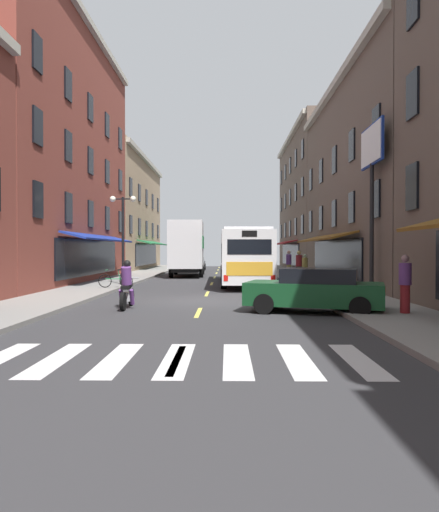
{
  "coord_description": "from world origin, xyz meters",
  "views": [
    {
      "loc": [
        0.92,
        -18.61,
        2.0
      ],
      "look_at": [
        0.53,
        5.66,
        1.7
      ],
      "focal_mm": 33.26,
      "sensor_mm": 36.0,
      "label": 1
    }
  ],
  "objects_px": {
    "transit_bus": "(243,256)",
    "sedan_near": "(195,264)",
    "pedestrian_near": "(299,265)",
    "pedestrian_rear": "(289,264)",
    "pedestrian_mid": "(305,267)",
    "box_truck": "(187,249)",
    "street_lamp_twin": "(123,235)",
    "billboard_sign": "(372,165)",
    "motorcycle_rider": "(127,288)",
    "bicycle_near": "(116,280)",
    "sedan_mid": "(315,290)",
    "pedestrian_far": "(405,283)"
  },
  "relations": [
    {
      "from": "pedestrian_mid",
      "to": "box_truck",
      "type": "bearing_deg",
      "value": 125.34
    },
    {
      "from": "sedan_near",
      "to": "sedan_mid",
      "type": "xyz_separation_m",
      "value": [
        5.93,
        -30.93,
        0.04
      ]
    },
    {
      "from": "sedan_near",
      "to": "pedestrian_near",
      "type": "distance_m",
      "value": 19.4
    },
    {
      "from": "transit_bus",
      "to": "pedestrian_near",
      "type": "relative_size",
      "value": 6.57
    },
    {
      "from": "sedan_near",
      "to": "pedestrian_rear",
      "type": "bearing_deg",
      "value": -63.01
    },
    {
      "from": "billboard_sign",
      "to": "pedestrian_rear",
      "type": "relative_size",
      "value": 3.9
    },
    {
      "from": "bicycle_near",
      "to": "street_lamp_twin",
      "type": "height_order",
      "value": "street_lamp_twin"
    },
    {
      "from": "motorcycle_rider",
      "to": "pedestrian_near",
      "type": "bearing_deg",
      "value": 57.43
    },
    {
      "from": "box_truck",
      "to": "pedestrian_rear",
      "type": "bearing_deg",
      "value": -29.93
    },
    {
      "from": "box_truck",
      "to": "street_lamp_twin",
      "type": "bearing_deg",
      "value": -103.88
    },
    {
      "from": "box_truck",
      "to": "pedestrian_mid",
      "type": "xyz_separation_m",
      "value": [
        7.85,
        -6.57,
        -1.15
      ]
    },
    {
      "from": "bicycle_near",
      "to": "motorcycle_rider",
      "type": "bearing_deg",
      "value": -73.78
    },
    {
      "from": "billboard_sign",
      "to": "street_lamp_twin",
      "type": "bearing_deg",
      "value": 155.72
    },
    {
      "from": "pedestrian_near",
      "to": "street_lamp_twin",
      "type": "height_order",
      "value": "street_lamp_twin"
    },
    {
      "from": "motorcycle_rider",
      "to": "pedestrian_mid",
      "type": "height_order",
      "value": "pedestrian_mid"
    },
    {
      "from": "pedestrian_far",
      "to": "pedestrian_near",
      "type": "bearing_deg",
      "value": 128.66
    },
    {
      "from": "box_truck",
      "to": "bicycle_near",
      "type": "height_order",
      "value": "box_truck"
    },
    {
      "from": "motorcycle_rider",
      "to": "pedestrian_rear",
      "type": "height_order",
      "value": "pedestrian_rear"
    },
    {
      "from": "pedestrian_mid",
      "to": "bicycle_near",
      "type": "bearing_deg",
      "value": -164.43
    },
    {
      "from": "motorcycle_rider",
      "to": "sedan_mid",
      "type": "bearing_deg",
      "value": -8.67
    },
    {
      "from": "pedestrian_mid",
      "to": "pedestrian_far",
      "type": "xyz_separation_m",
      "value": [
        0.43,
        -15.38,
        0.06
      ]
    },
    {
      "from": "sedan_mid",
      "to": "bicycle_near",
      "type": "height_order",
      "value": "sedan_mid"
    },
    {
      "from": "box_truck",
      "to": "pedestrian_rear",
      "type": "distance_m",
      "value": 8.34
    },
    {
      "from": "billboard_sign",
      "to": "sedan_mid",
      "type": "height_order",
      "value": "billboard_sign"
    },
    {
      "from": "pedestrian_far",
      "to": "box_truck",
      "type": "bearing_deg",
      "value": 145.29
    },
    {
      "from": "billboard_sign",
      "to": "bicycle_near",
      "type": "height_order",
      "value": "billboard_sign"
    },
    {
      "from": "sedan_mid",
      "to": "motorcycle_rider",
      "type": "distance_m",
      "value": 6.32
    },
    {
      "from": "bicycle_near",
      "to": "pedestrian_mid",
      "type": "height_order",
      "value": "pedestrian_mid"
    },
    {
      "from": "transit_bus",
      "to": "sedan_mid",
      "type": "height_order",
      "value": "transit_bus"
    },
    {
      "from": "bicycle_near",
      "to": "pedestrian_near",
      "type": "distance_m",
      "value": 10.92
    },
    {
      "from": "pedestrian_mid",
      "to": "street_lamp_twin",
      "type": "height_order",
      "value": "street_lamp_twin"
    },
    {
      "from": "pedestrian_far",
      "to": "street_lamp_twin",
      "type": "bearing_deg",
      "value": 168.21
    },
    {
      "from": "bicycle_near",
      "to": "pedestrian_mid",
      "type": "bearing_deg",
      "value": 30.31
    },
    {
      "from": "bicycle_near",
      "to": "box_truck",
      "type": "bearing_deg",
      "value": 78.78
    },
    {
      "from": "sedan_near",
      "to": "street_lamp_twin",
      "type": "relative_size",
      "value": 0.94
    },
    {
      "from": "transit_bus",
      "to": "bicycle_near",
      "type": "xyz_separation_m",
      "value": [
        -6.48,
        -4.57,
        -1.14
      ]
    },
    {
      "from": "pedestrian_near",
      "to": "pedestrian_rear",
      "type": "relative_size",
      "value": 0.99
    },
    {
      "from": "motorcycle_rider",
      "to": "bicycle_near",
      "type": "bearing_deg",
      "value": 106.22
    },
    {
      "from": "motorcycle_rider",
      "to": "pedestrian_mid",
      "type": "relative_size",
      "value": 1.28
    },
    {
      "from": "billboard_sign",
      "to": "transit_bus",
      "type": "bearing_deg",
      "value": 123.7
    },
    {
      "from": "motorcycle_rider",
      "to": "pedestrian_far",
      "type": "bearing_deg",
      "value": -13.51
    },
    {
      "from": "transit_bus",
      "to": "sedan_near",
      "type": "distance_m",
      "value": 18.64
    },
    {
      "from": "transit_bus",
      "to": "sedan_mid",
      "type": "bearing_deg",
      "value": -81.67
    },
    {
      "from": "transit_bus",
      "to": "street_lamp_twin",
      "type": "bearing_deg",
      "value": -159.44
    },
    {
      "from": "box_truck",
      "to": "pedestrian_rear",
      "type": "height_order",
      "value": "box_truck"
    },
    {
      "from": "sedan_mid",
      "to": "street_lamp_twin",
      "type": "height_order",
      "value": "street_lamp_twin"
    },
    {
      "from": "transit_bus",
      "to": "sedan_near",
      "type": "height_order",
      "value": "transit_bus"
    },
    {
      "from": "pedestrian_near",
      "to": "sedan_near",
      "type": "bearing_deg",
      "value": -68.74
    },
    {
      "from": "motorcycle_rider",
      "to": "transit_bus",
      "type": "bearing_deg",
      "value": 69.67
    },
    {
      "from": "transit_bus",
      "to": "pedestrian_far",
      "type": "bearing_deg",
      "value": -72.77
    }
  ]
}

